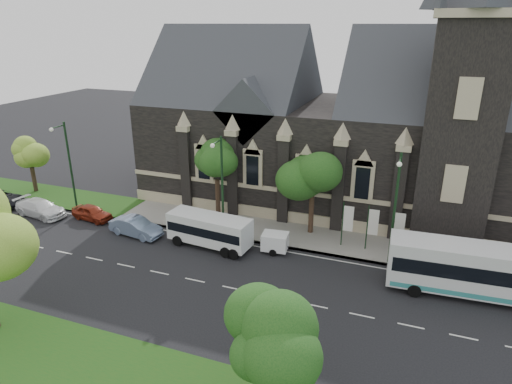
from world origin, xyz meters
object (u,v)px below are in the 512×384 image
at_px(street_lamp_mid, 221,182).
at_px(car_far_black, 0,198).
at_px(tree_park_east, 276,336).
at_px(banner_flag_left, 346,221).
at_px(box_trailer, 275,242).
at_px(tree_walk_right, 316,171).
at_px(street_lamp_far, 68,163).
at_px(tree_walk_left, 220,161).
at_px(tree_walk_far, 31,152).
at_px(tour_coach, 487,271).
at_px(street_lamp_near, 395,205).
at_px(banner_flag_center, 371,225).
at_px(shuttle_bus, 210,229).
at_px(car_far_red, 92,213).
at_px(car_far_white, 40,208).
at_px(sedan, 136,227).
at_px(banner_flag_right, 397,228).

relative_size(street_lamp_mid, car_far_black, 1.64).
relative_size(tree_park_east, banner_flag_left, 1.57).
height_order(street_lamp_mid, box_trailer, street_lamp_mid).
height_order(tree_walk_right, street_lamp_far, street_lamp_far).
xyz_separation_m(tree_walk_left, car_far_black, (-22.64, -4.94, -4.97)).
distance_m(tree_walk_far, tour_coach, 44.61).
distance_m(street_lamp_near, street_lamp_far, 30.00).
xyz_separation_m(tree_walk_right, street_lamp_mid, (-7.21, -3.62, -0.71)).
relative_size(banner_flag_center, shuttle_bus, 0.55).
relative_size(car_far_red, car_far_white, 0.77).
distance_m(tree_walk_far, car_far_black, 5.89).
height_order(tree_walk_far, street_lamp_near, street_lamp_near).
distance_m(street_lamp_far, shuttle_bus, 16.22).
xyz_separation_m(tour_coach, box_trailer, (-15.31, 1.23, -1.11)).
height_order(tree_walk_far, box_trailer, tree_walk_far).
bearing_deg(banner_flag_left, banner_flag_center, 0.00).
distance_m(tree_park_east, street_lamp_mid, 19.32).
xyz_separation_m(banner_flag_left, sedan, (-17.60, -4.21, -1.57)).
relative_size(tree_park_east, sedan, 1.28).
bearing_deg(car_far_white, tree_walk_far, 53.51).
distance_m(tree_walk_far, shuttle_bus, 24.25).
xyz_separation_m(banner_flag_right, car_far_black, (-38.72, -3.23, -1.62)).
height_order(banner_flag_left, shuttle_bus, banner_flag_left).
xyz_separation_m(tree_walk_right, street_lamp_far, (-23.21, -3.62, -0.71)).
bearing_deg(tour_coach, sedan, 177.22).
xyz_separation_m(shuttle_bus, box_trailer, (5.38, 1.01, -0.68)).
relative_size(tree_walk_right, banner_flag_right, 1.95).
xyz_separation_m(tree_walk_left, car_far_white, (-16.69, -5.53, -4.95)).
relative_size(tree_walk_left, tree_walk_far, 1.22).
xyz_separation_m(street_lamp_near, box_trailer, (-8.90, -0.89, -4.20)).
relative_size(street_lamp_near, tour_coach, 0.70).
bearing_deg(car_far_black, tree_park_east, -113.29).
relative_size(banner_flag_left, shuttle_bus, 0.55).
relative_size(tree_walk_left, street_lamp_near, 0.85).
bearing_deg(banner_flag_left, tree_walk_right, 150.90).
distance_m(street_lamp_mid, car_far_red, 13.93).
distance_m(banner_flag_right, box_trailer, 9.72).
relative_size(street_lamp_near, banner_flag_right, 2.25).
bearing_deg(tree_walk_left, shuttle_bus, -74.63).
height_order(street_lamp_near, banner_flag_center, street_lamp_near).
distance_m(tree_park_east, banner_flag_left, 18.46).
height_order(street_lamp_near, shuttle_bus, street_lamp_near).
relative_size(shuttle_bus, car_far_red, 1.75).
height_order(banner_flag_left, car_far_white, banner_flag_left).
bearing_deg(street_lamp_near, car_far_white, -176.62).
relative_size(banner_flag_left, banner_flag_center, 1.00).
bearing_deg(shuttle_bus, tree_walk_far, 173.63).
height_order(tree_park_east, banner_flag_center, tree_park_east).
bearing_deg(tree_walk_left, street_lamp_far, -165.74).
relative_size(tree_walk_far, car_far_black, 1.15).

